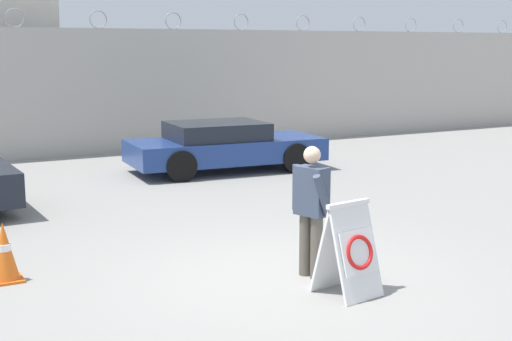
{
  "coord_description": "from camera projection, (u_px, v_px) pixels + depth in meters",
  "views": [
    {
      "loc": [
        -4.29,
        -7.24,
        2.82
      ],
      "look_at": [
        0.54,
        1.68,
        1.04
      ],
      "focal_mm": 50.0,
      "sensor_mm": 36.0,
      "label": 1
    }
  ],
  "objects": [
    {
      "name": "ground_plane",
      "position": [
        283.0,
        278.0,
        8.77
      ],
      "size": [
        90.0,
        90.0,
        0.0
      ],
      "primitive_type": "plane",
      "color": "gray"
    },
    {
      "name": "barricade_sign",
      "position": [
        350.0,
        249.0,
        8.08
      ],
      "size": [
        0.67,
        0.72,
        1.09
      ],
      "rotation": [
        0.0,
        0.0,
        0.15
      ],
      "color": "white",
      "rests_on": "ground_plane"
    },
    {
      "name": "traffic_cone_near",
      "position": [
        4.0,
        252.0,
        8.59
      ],
      "size": [
        0.4,
        0.4,
        0.73
      ],
      "color": "orange",
      "rests_on": "ground_plane"
    },
    {
      "name": "perimeter_wall",
      "position": [
        61.0,
        93.0,
        18.15
      ],
      "size": [
        36.0,
        0.3,
        3.72
      ],
      "color": "#ADA8A0",
      "rests_on": "ground_plane"
    },
    {
      "name": "security_guard",
      "position": [
        311.0,
        206.0,
        8.67
      ],
      "size": [
        0.35,
        0.65,
        1.63
      ],
      "rotation": [
        0.0,
        0.0,
        -1.27
      ],
      "color": "#514C42",
      "rests_on": "ground_plane"
    },
    {
      "name": "parked_car_rear_sedan",
      "position": [
        223.0,
        146.0,
        16.16
      ],
      "size": [
        4.47,
        2.17,
        1.12
      ],
      "rotation": [
        0.0,
        0.0,
        -0.08
      ],
      "color": "black",
      "rests_on": "ground_plane"
    }
  ]
}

